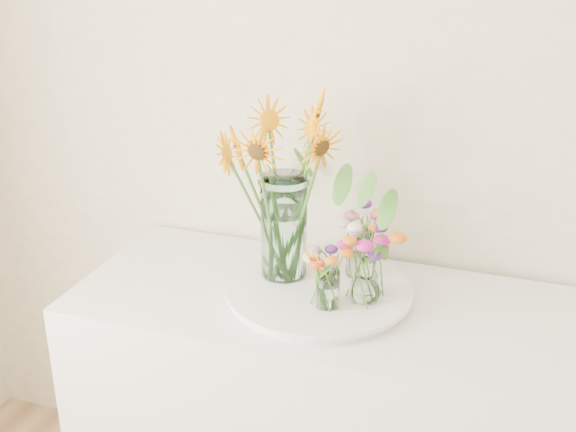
# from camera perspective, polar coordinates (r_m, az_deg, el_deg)

# --- Properties ---
(tray) EXTENTS (0.48, 0.48, 0.02)m
(tray) POSITION_cam_1_polar(r_m,az_deg,el_deg) (1.98, 2.47, -6.08)
(tray) COLOR white
(tray) RESTS_ON counter
(mason_jar) EXTENTS (0.14, 0.14, 0.30)m
(mason_jar) POSITION_cam_1_polar(r_m,az_deg,el_deg) (1.98, -0.33, -0.87)
(mason_jar) COLOR silver
(mason_jar) RESTS_ON tray
(sunflower_bouquet) EXTENTS (0.66, 0.66, 0.52)m
(sunflower_bouquet) POSITION_cam_1_polar(r_m,az_deg,el_deg) (1.93, -0.33, 2.20)
(sunflower_bouquet) COLOR #FC9A05
(sunflower_bouquet) RESTS_ON tray
(small_vase_a) EXTENTS (0.07, 0.07, 0.10)m
(small_vase_a) POSITION_cam_1_polar(r_m,az_deg,el_deg) (1.86, 3.16, -5.83)
(small_vase_a) COLOR white
(small_vase_a) RESTS_ON tray
(wildflower_posy_a) EXTENTS (0.20, 0.20, 0.19)m
(wildflower_posy_a) POSITION_cam_1_polar(r_m,az_deg,el_deg) (1.84, 3.19, -4.59)
(wildflower_posy_a) COLOR orange
(wildflower_posy_a) RESTS_ON tray
(small_vase_b) EXTENTS (0.09, 0.09, 0.13)m
(small_vase_b) POSITION_cam_1_polar(r_m,az_deg,el_deg) (1.89, 6.19, -5.06)
(small_vase_b) COLOR white
(small_vase_b) RESTS_ON tray
(wildflower_posy_b) EXTENTS (0.20, 0.20, 0.22)m
(wildflower_posy_b) POSITION_cam_1_polar(r_m,az_deg,el_deg) (1.87, 6.25, -3.84)
(wildflower_posy_b) COLOR orange
(wildflower_posy_b) RESTS_ON tray
(small_vase_c) EXTENTS (0.10, 0.10, 0.13)m
(small_vase_c) POSITION_cam_1_polar(r_m,az_deg,el_deg) (2.02, 5.69, -3.06)
(small_vase_c) COLOR white
(small_vase_c) RESTS_ON tray
(wildflower_posy_c) EXTENTS (0.20, 0.20, 0.22)m
(wildflower_posy_c) POSITION_cam_1_polar(r_m,az_deg,el_deg) (2.00, 5.74, -1.90)
(wildflower_posy_c) COLOR orange
(wildflower_posy_c) RESTS_ON tray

